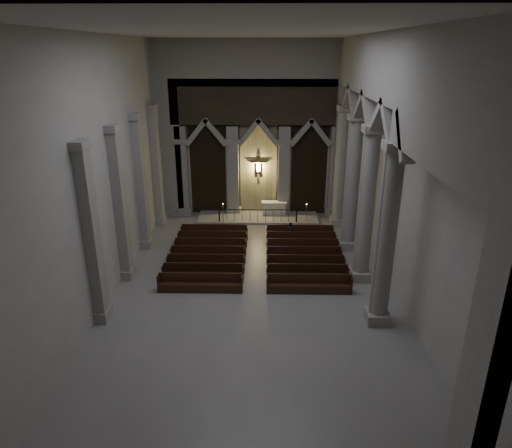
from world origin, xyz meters
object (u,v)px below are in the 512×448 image
(altar_rail, at_px, (258,214))
(candle_stand_left, at_px, (223,219))
(altar, at_px, (274,208))
(candle_stand_right, at_px, (306,219))
(worshipper, at_px, (291,232))
(pews, at_px, (256,257))

(altar_rail, bearing_deg, candle_stand_left, -173.68)
(altar, bearing_deg, candle_stand_right, -37.93)
(altar, height_order, worshipper, worshipper)
(worshipper, bearing_deg, candle_stand_right, 74.84)
(altar, bearing_deg, altar_rail, -125.39)
(altar, distance_m, pews, 7.87)
(altar, height_order, pews, altar)
(candle_stand_left, xyz_separation_m, worshipper, (4.48, -2.90, 0.22))
(candle_stand_right, relative_size, worshipper, 1.17)
(candle_stand_right, relative_size, pews, 0.16)
(pews, bearing_deg, candle_stand_left, 111.94)
(altar_rail, bearing_deg, worshipper, -56.39)
(candle_stand_left, bearing_deg, worshipper, -32.91)
(pews, relative_size, worshipper, 7.51)
(candle_stand_left, height_order, candle_stand_right, candle_stand_left)
(candle_stand_left, distance_m, candle_stand_right, 5.71)
(altar_rail, height_order, candle_stand_left, candle_stand_left)
(worshipper, bearing_deg, altar_rail, 130.16)
(altar_rail, bearing_deg, candle_stand_right, -1.42)
(worshipper, bearing_deg, altar, 107.83)
(candle_stand_left, distance_m, worshipper, 5.34)
(altar, xyz_separation_m, altar_rail, (-1.15, -1.62, 0.10))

